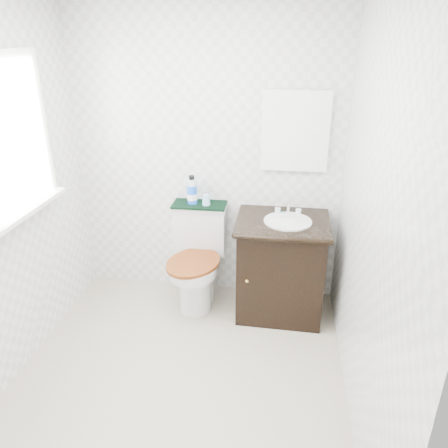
% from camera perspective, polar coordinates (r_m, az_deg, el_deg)
% --- Properties ---
extents(floor, '(2.40, 2.40, 0.00)m').
position_cam_1_polar(floor, '(3.15, -5.88, -19.41)').
color(floor, '#BAAD95').
rests_on(floor, ground).
extents(wall_back, '(2.40, 0.00, 2.40)m').
position_cam_1_polar(wall_back, '(3.60, -2.23, 8.46)').
color(wall_back, white).
rests_on(wall_back, ground).
extents(wall_front, '(2.40, 0.00, 2.40)m').
position_cam_1_polar(wall_front, '(1.52, -18.74, -16.08)').
color(wall_front, white).
rests_on(wall_front, ground).
extents(wall_right, '(0.00, 2.40, 2.40)m').
position_cam_1_polar(wall_right, '(2.46, 18.62, -0.13)').
color(wall_right, white).
rests_on(wall_right, ground).
extents(window, '(0.02, 0.70, 0.90)m').
position_cam_1_polar(window, '(3.05, -26.27, 10.07)').
color(window, white).
rests_on(window, wall_left).
extents(mirror, '(0.50, 0.02, 0.60)m').
position_cam_1_polar(mirror, '(3.47, 9.29, 11.83)').
color(mirror, silver).
rests_on(mirror, wall_back).
extents(toilet, '(0.51, 0.68, 0.83)m').
position_cam_1_polar(toilet, '(3.71, -3.42, -5.04)').
color(toilet, silver).
rests_on(toilet, floor).
extents(vanity, '(0.72, 0.62, 0.92)m').
position_cam_1_polar(vanity, '(3.56, 7.50, -5.26)').
color(vanity, black).
rests_on(vanity, floor).
extents(trash_bin, '(0.21, 0.17, 0.27)m').
position_cam_1_polar(trash_bin, '(3.66, 4.09, -9.54)').
color(trash_bin, white).
rests_on(trash_bin, floor).
extents(towel, '(0.44, 0.22, 0.02)m').
position_cam_1_polar(towel, '(3.62, -3.23, 2.55)').
color(towel, black).
rests_on(towel, toilet).
extents(mouthwash_bottle, '(0.08, 0.08, 0.24)m').
position_cam_1_polar(mouthwash_bottle, '(3.59, -4.20, 4.36)').
color(mouthwash_bottle, blue).
rests_on(mouthwash_bottle, towel).
extents(cup, '(0.07, 0.07, 0.09)m').
position_cam_1_polar(cup, '(3.57, -2.34, 3.19)').
color(cup, '#90CBEC').
rests_on(cup, towel).
extents(soap_bar, '(0.06, 0.04, 0.02)m').
position_cam_1_polar(soap_bar, '(3.52, 7.65, 1.51)').
color(soap_bar, '#1A7D72').
rests_on(soap_bar, vanity).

